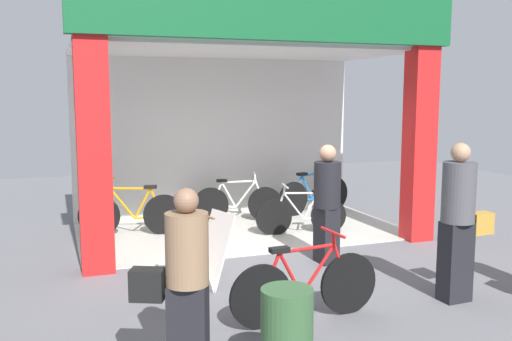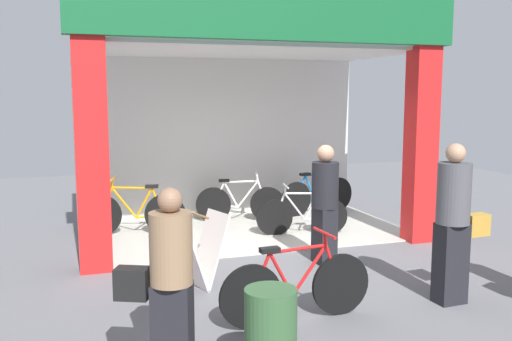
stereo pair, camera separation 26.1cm
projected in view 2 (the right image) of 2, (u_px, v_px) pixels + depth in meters
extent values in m
plane|color=slate|center=(272.00, 254.00, 8.35)|extent=(18.83, 18.83, 0.00)
cube|color=beige|center=(243.00, 230.00, 9.74)|extent=(5.42, 2.96, 0.02)
cube|color=silver|center=(220.00, 136.00, 10.93)|extent=(5.42, 0.12, 3.08)
cube|color=red|center=(92.00, 156.00, 7.37)|extent=(0.42, 0.36, 3.08)
cube|color=red|center=(421.00, 146.00, 8.91)|extent=(0.42, 0.36, 3.08)
cube|color=#14592D|center=(276.00, 10.00, 7.74)|extent=(5.62, 0.20, 0.83)
cube|color=silver|center=(242.00, 51.00, 9.33)|extent=(5.42, 2.96, 0.06)
cylinder|color=black|center=(213.00, 205.00, 10.39)|extent=(0.63, 0.22, 0.65)
cylinder|color=black|center=(268.00, 204.00, 10.42)|extent=(0.63, 0.22, 0.65)
cylinder|color=white|center=(226.00, 206.00, 10.40)|extent=(0.43, 0.16, 0.08)
cylinder|color=white|center=(231.00, 195.00, 10.38)|extent=(0.28, 0.11, 0.49)
cylinder|color=white|center=(248.00, 194.00, 10.39)|extent=(0.39, 0.15, 0.51)
cylinder|color=white|center=(241.00, 182.00, 10.35)|extent=(0.61, 0.21, 0.05)
cylinder|color=white|center=(219.00, 193.00, 10.37)|extent=(0.21, 0.09, 0.43)
cylinder|color=white|center=(262.00, 193.00, 10.39)|extent=(0.20, 0.09, 0.45)
cylinder|color=white|center=(257.00, 178.00, 10.35)|extent=(0.06, 0.05, 0.13)
cylinder|color=white|center=(257.00, 174.00, 10.34)|extent=(0.16, 0.44, 0.03)
cube|color=black|center=(224.00, 181.00, 10.34)|extent=(0.22, 0.15, 0.05)
cylinder|color=black|center=(165.00, 214.00, 9.45)|extent=(0.68, 0.22, 0.69)
cylinder|color=black|center=(101.00, 215.00, 9.40)|extent=(0.68, 0.22, 0.69)
cylinder|color=orange|center=(150.00, 216.00, 9.45)|extent=(0.46, 0.16, 0.09)
cylinder|color=orange|center=(144.00, 203.00, 9.41)|extent=(0.30, 0.11, 0.52)
cylinder|color=orange|center=(124.00, 203.00, 9.39)|extent=(0.42, 0.15, 0.54)
cylinder|color=orange|center=(132.00, 188.00, 9.37)|extent=(0.65, 0.21, 0.05)
cylinder|color=orange|center=(158.00, 201.00, 9.42)|extent=(0.23, 0.10, 0.46)
cylinder|color=orange|center=(107.00, 201.00, 9.37)|extent=(0.21, 0.09, 0.48)
cylinder|color=orange|center=(112.00, 183.00, 9.34)|extent=(0.07, 0.05, 0.14)
cylinder|color=orange|center=(113.00, 179.00, 9.33)|extent=(0.16, 0.47, 0.03)
cube|color=black|center=(152.00, 186.00, 9.38)|extent=(0.23, 0.16, 0.05)
cylinder|color=black|center=(296.00, 200.00, 10.80)|extent=(0.67, 0.22, 0.68)
cylinder|color=black|center=(338.00, 194.00, 11.36)|extent=(0.67, 0.22, 0.68)
cylinder|color=blue|center=(306.00, 200.00, 10.93)|extent=(0.45, 0.15, 0.09)
cylinder|color=blue|center=(310.00, 188.00, 10.96)|extent=(0.30, 0.11, 0.51)
cylinder|color=blue|center=(323.00, 186.00, 11.13)|extent=(0.41, 0.14, 0.53)
cylinder|color=blue|center=(318.00, 174.00, 11.03)|extent=(0.64, 0.20, 0.05)
cylinder|color=blue|center=(301.00, 188.00, 10.83)|extent=(0.23, 0.09, 0.46)
cylinder|color=blue|center=(334.00, 184.00, 11.28)|extent=(0.21, 0.09, 0.47)
cylinder|color=blue|center=(331.00, 169.00, 11.18)|extent=(0.07, 0.05, 0.14)
cylinder|color=blue|center=(331.00, 166.00, 11.17)|extent=(0.15, 0.47, 0.03)
cube|color=black|center=(305.00, 174.00, 10.85)|extent=(0.23, 0.15, 0.05)
cylinder|color=black|center=(330.00, 216.00, 9.50)|extent=(0.61, 0.15, 0.61)
cylinder|color=black|center=(274.00, 218.00, 9.37)|extent=(0.61, 0.15, 0.61)
cylinder|color=silver|center=(317.00, 218.00, 9.47)|extent=(0.41, 0.10, 0.08)
cylinder|color=silver|center=(312.00, 207.00, 9.43)|extent=(0.27, 0.08, 0.46)
cylinder|color=silver|center=(295.00, 207.00, 9.39)|extent=(0.37, 0.10, 0.48)
cylinder|color=silver|center=(302.00, 193.00, 9.38)|extent=(0.58, 0.14, 0.05)
cylinder|color=silver|center=(324.00, 205.00, 9.46)|extent=(0.20, 0.07, 0.41)
cylinder|color=silver|center=(280.00, 206.00, 9.35)|extent=(0.19, 0.06, 0.42)
cylinder|color=silver|center=(285.00, 190.00, 9.33)|extent=(0.06, 0.04, 0.13)
cylinder|color=silver|center=(286.00, 186.00, 9.32)|extent=(0.10, 0.42, 0.03)
cube|color=black|center=(319.00, 192.00, 9.42)|extent=(0.20, 0.12, 0.05)
cylinder|color=black|center=(251.00, 297.00, 5.65)|extent=(0.67, 0.08, 0.66)
cylinder|color=black|center=(341.00, 284.00, 6.02)|extent=(0.67, 0.08, 0.66)
cylinder|color=red|center=(273.00, 296.00, 5.74)|extent=(0.45, 0.06, 0.09)
cylinder|color=red|center=(281.00, 275.00, 5.75)|extent=(0.29, 0.05, 0.50)
cylinder|color=red|center=(309.00, 270.00, 5.86)|extent=(0.41, 0.06, 0.52)
cylinder|color=red|center=(298.00, 249.00, 5.78)|extent=(0.64, 0.07, 0.05)
cylinder|color=red|center=(261.00, 275.00, 5.66)|extent=(0.22, 0.05, 0.45)
cylinder|color=red|center=(332.00, 265.00, 5.96)|extent=(0.20, 0.05, 0.46)
cylinder|color=red|center=(325.00, 239.00, 5.88)|extent=(0.06, 0.04, 0.14)
cylinder|color=red|center=(324.00, 233.00, 5.87)|extent=(0.06, 0.46, 0.03)
cube|color=black|center=(270.00, 250.00, 5.66)|extent=(0.21, 0.11, 0.05)
cube|color=silver|center=(187.00, 253.00, 6.78)|extent=(0.47, 0.57, 0.91)
cube|color=silver|center=(209.00, 249.00, 6.96)|extent=(0.47, 0.57, 0.91)
cylinder|color=olive|center=(198.00, 215.00, 6.81)|extent=(0.18, 0.48, 0.03)
cube|color=black|center=(324.00, 236.00, 7.85)|extent=(0.26, 0.35, 0.79)
cylinder|color=black|center=(325.00, 185.00, 7.75)|extent=(0.39, 0.39, 0.63)
sphere|color=tan|center=(326.00, 153.00, 7.69)|extent=(0.24, 0.24, 0.24)
cube|color=black|center=(173.00, 332.00, 4.63)|extent=(0.38, 0.35, 0.82)
cylinder|color=#8C6B4C|center=(171.00, 248.00, 4.53)|extent=(0.46, 0.46, 0.59)
sphere|color=#8C664C|center=(170.00, 200.00, 4.48)|extent=(0.20, 0.20, 0.20)
cube|color=black|center=(132.00, 283.00, 4.61)|extent=(0.32, 0.26, 0.26)
cube|color=black|center=(450.00, 263.00, 6.35)|extent=(0.34, 0.26, 0.92)
cylinder|color=#4C4C51|center=(454.00, 193.00, 6.24)|extent=(0.39, 0.39, 0.68)
sphere|color=tan|center=(456.00, 153.00, 6.18)|extent=(0.22, 0.22, 0.22)
cube|color=#BF8C33|center=(476.00, 225.00, 6.41)|extent=(0.28, 0.18, 0.25)
cylinder|color=#335933|center=(271.00, 337.00, 4.57)|extent=(0.43, 0.43, 0.80)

